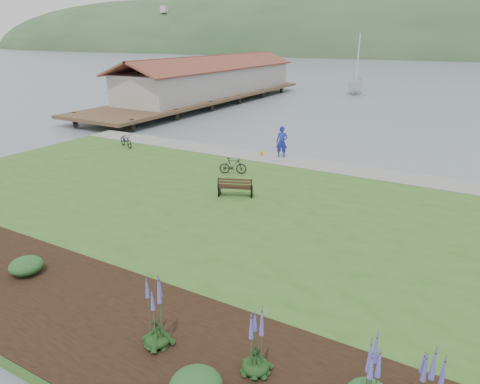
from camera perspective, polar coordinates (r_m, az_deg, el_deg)
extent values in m
plane|color=slate|center=(20.02, 1.13, -2.03)|extent=(600.00, 600.00, 0.00)
cube|color=#335F21|center=(18.35, -1.86, -3.50)|extent=(34.00, 20.00, 0.40)
cube|color=gray|center=(25.83, 8.49, 3.86)|extent=(34.00, 2.20, 0.03)
cube|color=black|center=(11.27, -10.00, -19.45)|extent=(24.00, 4.40, 0.04)
cube|color=#4C3826|center=(51.63, -4.70, 12.59)|extent=(8.00, 36.00, 0.30)
cube|color=#B2ADA3|center=(53.10, -3.50, 14.62)|extent=(6.40, 28.00, 3.00)
cube|color=black|center=(20.14, -0.60, 0.69)|extent=(1.68, 1.11, 0.05)
cube|color=black|center=(19.77, -0.72, 1.22)|extent=(1.53, 0.74, 0.50)
cube|color=black|center=(20.34, -2.76, 0.18)|extent=(0.26, 0.53, 0.44)
cube|color=black|center=(20.13, 1.59, -0.02)|extent=(0.26, 0.53, 0.44)
imported|color=#212C9A|center=(26.60, 5.61, 7.00)|extent=(0.95, 0.76, 2.31)
imported|color=black|center=(30.30, -14.96, 6.70)|extent=(1.31, 1.89, 0.94)
imported|color=black|center=(23.45, -0.95, 3.53)|extent=(0.99, 1.56, 0.91)
imported|color=silver|center=(62.55, 15.06, 12.51)|extent=(11.33, 11.46, 25.11)
cube|color=orange|center=(27.23, 2.85, 5.17)|extent=(0.18, 0.26, 0.27)
ellipsoid|color=black|center=(11.18, -10.92, -18.74)|extent=(0.62, 0.62, 0.31)
cone|color=#4D4CB2|center=(10.55, -11.31, -14.22)|extent=(0.36, 0.36, 1.83)
ellipsoid|color=black|center=(10.33, 2.10, -22.20)|extent=(0.62, 0.62, 0.31)
cone|color=#4D4CB2|center=(9.71, 2.17, -18.04)|extent=(0.32, 0.32, 1.60)
cone|color=#4D4CB2|center=(8.75, 17.01, -22.74)|extent=(0.36, 0.36, 1.93)
cone|color=#4D4CB2|center=(9.60, 24.09, -21.32)|extent=(0.40, 0.40, 1.43)
ellipsoid|color=#1E4C21|center=(15.31, -26.63, -8.78)|extent=(1.04, 1.04, 0.52)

